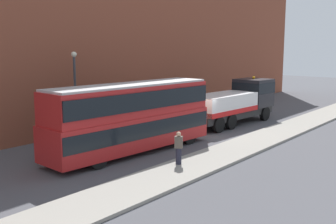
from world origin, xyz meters
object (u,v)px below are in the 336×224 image
Objects in this scene: recovery_tow_truck at (235,102)px; street_lamp at (75,88)px; pedestrian_onlooker at (179,148)px; double_decker_bus at (132,115)px.

street_lamp is (-11.90, 5.02, 1.71)m from recovery_tow_truck.
pedestrian_onlooker is at bearing -159.24° from recovery_tow_truck.
recovery_tow_truck is 12.92m from pedestrian_onlooker.
street_lamp reaches higher than recovery_tow_truck.
pedestrian_onlooker is (-12.33, -3.79, -0.77)m from recovery_tow_truck.
recovery_tow_truck is at bearing -22.88° from street_lamp.
double_decker_bus reaches higher than pedestrian_onlooker.
pedestrian_onlooker is at bearing -92.79° from street_lamp.
double_decker_bus is 1.91× the size of street_lamp.
double_decker_bus is 5.14m from street_lamp.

